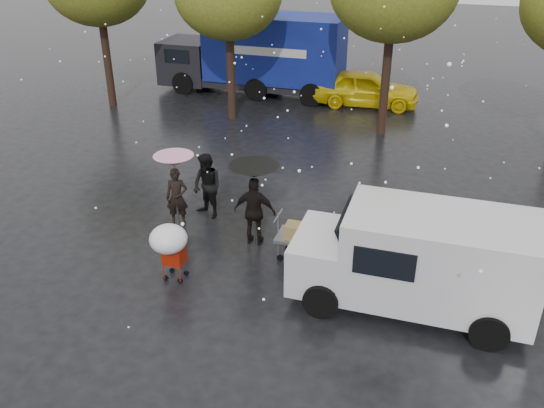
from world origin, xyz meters
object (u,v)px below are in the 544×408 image
(person_pink, at_px, (177,197))
(white_van, at_px, (419,259))
(blue_truck, at_px, (257,54))
(vendor_cart, at_px, (311,233))
(shopping_cart, at_px, (169,242))
(person_black, at_px, (255,211))
(yellow_taxi, at_px, (366,88))

(person_pink, height_order, white_van, white_van)
(white_van, distance_m, blue_truck, 16.30)
(vendor_cart, distance_m, blue_truck, 14.17)
(blue_truck, bearing_deg, vendor_cart, -65.98)
(person_pink, height_order, vendor_cart, person_pink)
(shopping_cart, distance_m, white_van, 5.37)
(person_pink, relative_size, person_black, 0.89)
(vendor_cart, height_order, white_van, white_van)
(vendor_cart, bearing_deg, shopping_cart, -145.67)
(shopping_cart, bearing_deg, vendor_cart, 34.33)
(blue_truck, relative_size, yellow_taxi, 1.88)
(white_van, bearing_deg, vendor_cart, 156.50)
(person_pink, bearing_deg, yellow_taxi, 58.78)
(yellow_taxi, bearing_deg, vendor_cart, 178.68)
(shopping_cart, xyz_separation_m, blue_truck, (-2.99, 14.79, 0.69))
(vendor_cart, xyz_separation_m, yellow_taxi, (-0.72, 12.51, 0.03))
(person_black, relative_size, blue_truck, 0.22)
(vendor_cart, bearing_deg, yellow_taxi, 93.31)
(yellow_taxi, bearing_deg, white_van, -171.13)
(person_pink, bearing_deg, shopping_cart, -83.94)
(blue_truck, bearing_deg, shopping_cart, -78.57)
(vendor_cart, relative_size, shopping_cart, 1.04)
(person_pink, xyz_separation_m, blue_truck, (-1.95, 12.30, 0.95))
(person_black, distance_m, blue_truck, 13.32)
(person_pink, xyz_separation_m, yellow_taxi, (3.08, 11.91, -0.05))
(white_van, bearing_deg, yellow_taxi, 103.50)
(yellow_taxi, bearing_deg, shopping_cart, 167.32)
(person_pink, height_order, blue_truck, blue_truck)
(person_black, height_order, yellow_taxi, person_black)
(person_pink, xyz_separation_m, shopping_cart, (1.04, -2.49, 0.26))
(person_black, distance_m, yellow_taxi, 12.24)
(shopping_cart, bearing_deg, person_pink, 112.77)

